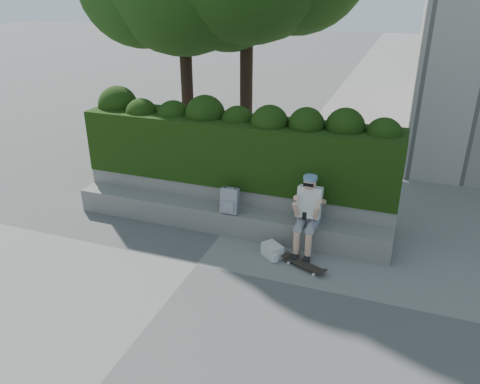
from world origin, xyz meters
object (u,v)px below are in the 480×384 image
at_px(person, 308,211).
at_px(backpack_plaid, 230,201).
at_px(backpack_ground, 272,250).
at_px(skateboard, 304,264).

relative_size(person, backpack_plaid, 3.00).
xyz_separation_m(person, backpack_ground, (-0.49, -0.39, -0.64)).
bearing_deg(skateboard, person, 122.63).
xyz_separation_m(skateboard, backpack_ground, (-0.58, 0.16, 0.05)).
distance_m(person, backpack_plaid, 1.44).
relative_size(skateboard, backpack_plaid, 1.57).
bearing_deg(backpack_plaid, backpack_ground, -30.25).
distance_m(skateboard, backpack_plaid, 1.77).
relative_size(backpack_plaid, backpack_ground, 1.35).
bearing_deg(person, backpack_ground, -141.22).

